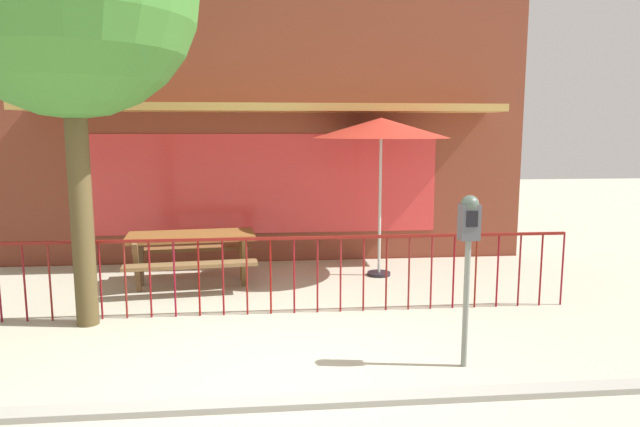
# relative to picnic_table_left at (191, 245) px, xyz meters

# --- Properties ---
(ground) EXTENTS (40.00, 40.00, 0.00)m
(ground) POSITION_rel_picnic_table_left_xyz_m (1.13, -3.05, -0.61)
(ground) COLOR #AFAB96
(pub_storefront) EXTENTS (8.97, 1.43, 5.56)m
(pub_storefront) POSITION_rel_picnic_table_left_xyz_m (1.13, 1.71, 2.14)
(pub_storefront) COLOR #561710
(pub_storefront) RESTS_ON ground
(patio_fence_front) EXTENTS (7.56, 0.04, 0.97)m
(patio_fence_front) POSITION_rel_picnic_table_left_xyz_m (1.13, -1.39, 0.05)
(patio_fence_front) COLOR maroon
(patio_fence_front) RESTS_ON ground
(picnic_table_left) EXTENTS (1.93, 1.54, 0.79)m
(picnic_table_left) POSITION_rel_picnic_table_left_xyz_m (0.00, 0.00, 0.00)
(picnic_table_left) COLOR brown
(picnic_table_left) RESTS_ON ground
(patio_umbrella) EXTENTS (2.09, 2.09, 2.45)m
(patio_umbrella) POSITION_rel_picnic_table_left_xyz_m (2.84, 0.33, 1.67)
(patio_umbrella) COLOR black
(patio_umbrella) RESTS_ON ground
(parking_meter_near) EXTENTS (0.18, 0.17, 1.66)m
(parking_meter_near) POSITION_rel_picnic_table_left_xyz_m (2.96, -3.15, 0.67)
(parking_meter_near) COLOR slate
(parking_meter_near) RESTS_ON ground
(curb_edge) EXTENTS (12.56, 0.20, 0.11)m
(curb_edge) POSITION_rel_picnic_table_left_xyz_m (1.13, -3.78, -0.61)
(curb_edge) COLOR #99978E
(curb_edge) RESTS_ON ground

